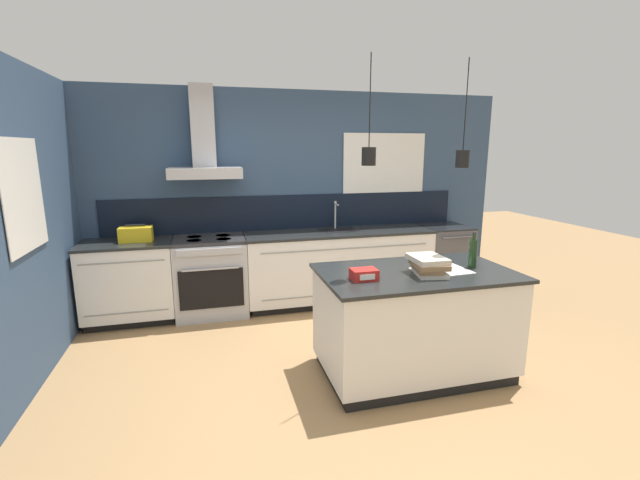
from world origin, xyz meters
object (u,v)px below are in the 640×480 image
object	(u,v)px
dishwasher	(443,259)
red_supply_box	(364,274)
yellow_toolbox	(136,234)
oven_range	(211,276)
bottle_on_island	(473,253)
book_stack	(428,265)

from	to	relation	value
dishwasher	red_supply_box	size ratio (longest dim) A/B	4.51
yellow_toolbox	oven_range	bearing A→B (deg)	-0.32
bottle_on_island	oven_range	bearing A→B (deg)	139.39
oven_range	book_stack	bearing A→B (deg)	-49.11
oven_range	yellow_toolbox	world-z (taller)	yellow_toolbox
dishwasher	bottle_on_island	xyz separation A→B (m)	(-0.85, -1.86, 0.58)
red_supply_box	yellow_toolbox	xyz separation A→B (m)	(-1.92, 1.95, 0.04)
dishwasher	bottle_on_island	bearing A→B (deg)	-114.54
dishwasher	bottle_on_island	world-z (taller)	bottle_on_island
book_stack	yellow_toolbox	size ratio (longest dim) A/B	1.03
bottle_on_island	red_supply_box	world-z (taller)	bottle_on_island
oven_range	dishwasher	distance (m)	3.02
dishwasher	book_stack	distance (m)	2.42
yellow_toolbox	red_supply_box	bearing A→B (deg)	-45.48
oven_range	bottle_on_island	distance (m)	2.91
bottle_on_island	book_stack	size ratio (longest dim) A/B	0.89
dishwasher	red_supply_box	xyz separation A→B (m)	(-1.87, -1.95, 0.50)
oven_range	yellow_toolbox	distance (m)	0.94
bottle_on_island	dishwasher	bearing A→B (deg)	65.46
dishwasher	red_supply_box	world-z (taller)	red_supply_box
oven_range	book_stack	size ratio (longest dim) A/B	2.61
oven_range	dishwasher	xyz separation A→B (m)	(3.02, 0.00, 0.00)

